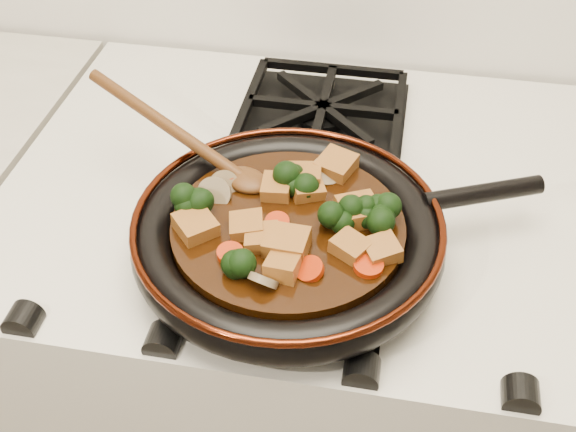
# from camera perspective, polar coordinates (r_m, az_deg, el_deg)

# --- Properties ---
(stove) EXTENTS (0.76, 0.60, 0.90)m
(stove) POSITION_cam_1_polar(r_m,az_deg,el_deg) (1.25, 1.09, -13.40)
(stove) COLOR beige
(stove) RESTS_ON ground
(burner_grate_front) EXTENTS (0.23, 0.23, 0.03)m
(burner_grate_front) POSITION_cam_1_polar(r_m,az_deg,el_deg) (0.81, -0.14, -2.84)
(burner_grate_front) COLOR black
(burner_grate_front) RESTS_ON stove
(burner_grate_back) EXTENTS (0.23, 0.23, 0.03)m
(burner_grate_back) POSITION_cam_1_polar(r_m,az_deg,el_deg) (1.02, 2.75, 8.17)
(burner_grate_back) COLOR black
(burner_grate_back) RESTS_ON stove
(skillet) EXTENTS (0.45, 0.34, 0.05)m
(skillet) POSITION_cam_1_polar(r_m,az_deg,el_deg) (0.79, 0.15, -1.38)
(skillet) COLOR black
(skillet) RESTS_ON burner_grate_front
(braising_sauce) EXTENTS (0.25, 0.25, 0.02)m
(braising_sauce) POSITION_cam_1_polar(r_m,az_deg,el_deg) (0.78, 0.00, -1.14)
(braising_sauce) COLOR black
(braising_sauce) RESTS_ON skillet
(tofu_cube_0) EXTENTS (0.06, 0.06, 0.03)m
(tofu_cube_0) POSITION_cam_1_polar(r_m,az_deg,el_deg) (0.78, 5.60, 0.31)
(tofu_cube_0) COLOR #945A22
(tofu_cube_0) RESTS_ON braising_sauce
(tofu_cube_1) EXTENTS (0.05, 0.05, 0.02)m
(tofu_cube_1) POSITION_cam_1_polar(r_m,az_deg,el_deg) (0.74, 4.95, -2.50)
(tofu_cube_1) COLOR #945A22
(tofu_cube_1) RESTS_ON braising_sauce
(tofu_cube_2) EXTENTS (0.04, 0.04, 0.02)m
(tofu_cube_2) POSITION_cam_1_polar(r_m,az_deg,el_deg) (0.76, -3.25, -0.85)
(tofu_cube_2) COLOR #945A22
(tofu_cube_2) RESTS_ON braising_sauce
(tofu_cube_3) EXTENTS (0.05, 0.04, 0.03)m
(tofu_cube_3) POSITION_cam_1_polar(r_m,az_deg,el_deg) (0.74, -0.09, -2.25)
(tofu_cube_3) COLOR #945A22
(tofu_cube_3) RESTS_ON braising_sauce
(tofu_cube_4) EXTENTS (0.05, 0.05, 0.03)m
(tofu_cube_4) POSITION_cam_1_polar(r_m,az_deg,el_deg) (0.84, 3.83, 3.99)
(tofu_cube_4) COLOR #945A22
(tofu_cube_4) RESTS_ON braising_sauce
(tofu_cube_5) EXTENTS (0.04, 0.04, 0.03)m
(tofu_cube_5) POSITION_cam_1_polar(r_m,az_deg,el_deg) (0.72, -0.33, -3.89)
(tofu_cube_5) COLOR #945A22
(tofu_cube_5) RESTS_ON braising_sauce
(tofu_cube_6) EXTENTS (0.05, 0.05, 0.02)m
(tofu_cube_6) POSITION_cam_1_polar(r_m,az_deg,el_deg) (0.74, 7.41, -2.72)
(tofu_cube_6) COLOR #945A22
(tofu_cube_6) RESTS_ON braising_sauce
(tofu_cube_7) EXTENTS (0.06, 0.06, 0.02)m
(tofu_cube_7) POSITION_cam_1_polar(r_m,az_deg,el_deg) (0.77, -7.30, -0.81)
(tofu_cube_7) COLOR #945A22
(tofu_cube_7) RESTS_ON braising_sauce
(tofu_cube_8) EXTENTS (0.05, 0.05, 0.02)m
(tofu_cube_8) POSITION_cam_1_polar(r_m,az_deg,el_deg) (0.81, 1.54, 2.18)
(tofu_cube_8) COLOR #945A22
(tofu_cube_8) RESTS_ON braising_sauce
(tofu_cube_9) EXTENTS (0.03, 0.04, 0.02)m
(tofu_cube_9) POSITION_cam_1_polar(r_m,az_deg,el_deg) (0.81, -0.91, 2.22)
(tofu_cube_9) COLOR #945A22
(tofu_cube_9) RESTS_ON braising_sauce
(tofu_cube_10) EXTENTS (0.04, 0.04, 0.02)m
(tofu_cube_10) POSITION_cam_1_polar(r_m,az_deg,el_deg) (0.75, -2.05, -1.81)
(tofu_cube_10) COLOR #945A22
(tofu_cube_10) RESTS_ON braising_sauce
(tofu_cube_11) EXTENTS (0.04, 0.04, 0.03)m
(tofu_cube_11) POSITION_cam_1_polar(r_m,az_deg,el_deg) (0.82, 1.27, 3.04)
(tofu_cube_11) COLOR #945A22
(tofu_cube_11) RESTS_ON braising_sauce
(broccoli_floret_0) EXTENTS (0.07, 0.07, 0.07)m
(broccoli_floret_0) POSITION_cam_1_polar(r_m,az_deg,el_deg) (0.77, 6.61, -0.20)
(broccoli_floret_0) COLOR black
(broccoli_floret_0) RESTS_ON braising_sauce
(broccoli_floret_1) EXTENTS (0.08, 0.09, 0.06)m
(broccoli_floret_1) POSITION_cam_1_polar(r_m,az_deg,el_deg) (0.78, 7.17, 0.00)
(broccoli_floret_1) COLOR black
(broccoli_floret_1) RESTS_ON braising_sauce
(broccoli_floret_2) EXTENTS (0.09, 0.09, 0.06)m
(broccoli_floret_2) POSITION_cam_1_polar(r_m,az_deg,el_deg) (0.81, 0.60, 2.63)
(broccoli_floret_2) COLOR black
(broccoli_floret_2) RESTS_ON braising_sauce
(broccoli_floret_3) EXTENTS (0.06, 0.06, 0.06)m
(broccoli_floret_3) POSITION_cam_1_polar(r_m,az_deg,el_deg) (0.77, 4.36, -0.25)
(broccoli_floret_3) COLOR black
(broccoli_floret_3) RESTS_ON braising_sauce
(broccoli_floret_4) EXTENTS (0.08, 0.08, 0.08)m
(broccoli_floret_4) POSITION_cam_1_polar(r_m,az_deg,el_deg) (0.79, -7.44, 1.33)
(broccoli_floret_4) COLOR black
(broccoli_floret_4) RESTS_ON braising_sauce
(broccoli_floret_5) EXTENTS (0.08, 0.09, 0.06)m
(broccoli_floret_5) POSITION_cam_1_polar(r_m,az_deg,el_deg) (0.72, -4.10, -3.82)
(broccoli_floret_5) COLOR black
(broccoli_floret_5) RESTS_ON braising_sauce
(carrot_coin_0) EXTENTS (0.03, 0.03, 0.01)m
(carrot_coin_0) POSITION_cam_1_polar(r_m,az_deg,el_deg) (0.73, 6.37, -3.93)
(carrot_coin_0) COLOR #B12504
(carrot_coin_0) RESTS_ON braising_sauce
(carrot_coin_1) EXTENTS (0.03, 0.03, 0.02)m
(carrot_coin_1) POSITION_cam_1_polar(r_m,az_deg,el_deg) (0.72, 1.71, -4.24)
(carrot_coin_1) COLOR #B12504
(carrot_coin_1) RESTS_ON braising_sauce
(carrot_coin_2) EXTENTS (0.03, 0.03, 0.02)m
(carrot_coin_2) POSITION_cam_1_polar(r_m,az_deg,el_deg) (0.83, -4.73, 3.01)
(carrot_coin_2) COLOR #B12504
(carrot_coin_2) RESTS_ON braising_sauce
(carrot_coin_3) EXTENTS (0.03, 0.03, 0.01)m
(carrot_coin_3) POSITION_cam_1_polar(r_m,az_deg,el_deg) (0.74, -4.59, -2.97)
(carrot_coin_3) COLOR #B12504
(carrot_coin_3) RESTS_ON braising_sauce
(carrot_coin_4) EXTENTS (0.03, 0.03, 0.01)m
(carrot_coin_4) POSITION_cam_1_polar(r_m,az_deg,el_deg) (0.77, -0.86, -0.49)
(carrot_coin_4) COLOR #B12504
(carrot_coin_4) RESTS_ON braising_sauce
(mushroom_slice_0) EXTENTS (0.05, 0.05, 0.02)m
(mushroom_slice_0) POSITION_cam_1_polar(r_m,az_deg,el_deg) (0.83, 3.05, 3.54)
(mushroom_slice_0) COLOR olive
(mushroom_slice_0) RESTS_ON braising_sauce
(mushroom_slice_1) EXTENTS (0.04, 0.03, 0.03)m
(mushroom_slice_1) POSITION_cam_1_polar(r_m,az_deg,el_deg) (0.81, -5.86, 1.79)
(mushroom_slice_1) COLOR olive
(mushroom_slice_1) RESTS_ON braising_sauce
(mushroom_slice_2) EXTENTS (0.04, 0.04, 0.03)m
(mushroom_slice_2) POSITION_cam_1_polar(r_m,az_deg,el_deg) (0.82, -5.08, 2.49)
(mushroom_slice_2) COLOR olive
(mushroom_slice_2) RESTS_ON braising_sauce
(mushroom_slice_3) EXTENTS (0.04, 0.03, 0.03)m
(mushroom_slice_3) POSITION_cam_1_polar(r_m,az_deg,el_deg) (0.71, -1.97, -5.09)
(mushroom_slice_3) COLOR olive
(mushroom_slice_3) RESTS_ON braising_sauce
(wooden_spoon) EXTENTS (0.15, 0.09, 0.24)m
(wooden_spoon) POSITION_cam_1_polar(r_m,az_deg,el_deg) (0.85, -6.95, 5.32)
(wooden_spoon) COLOR #4D2A10
(wooden_spoon) RESTS_ON braising_sauce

